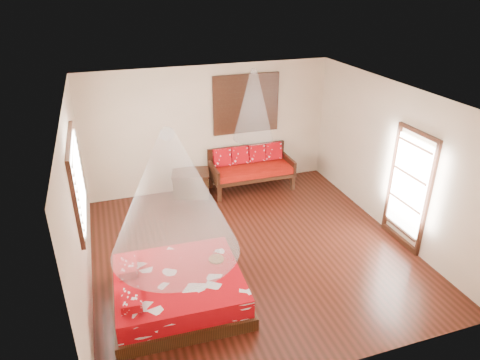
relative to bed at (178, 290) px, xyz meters
The scene contains 10 objects.
room 2.13m from the bed, 32.92° to the left, with size 5.54×5.54×2.84m.
bed is the anchor object (origin of this frame).
daybed 4.10m from the bed, 55.17° to the left, with size 1.86×0.83×0.96m.
storage_chest 3.55m from the bed, 74.43° to the left, with size 0.94×0.77×0.56m.
shutter_panel 4.67m from the bed, 57.66° to the left, with size 1.52×0.06×1.32m.
window_left 2.22m from the bed, 135.89° to the left, with size 0.10×1.74×1.34m.
glazed_door 4.31m from the bed, ahead, with size 0.08×1.02×2.16m.
wine_tray 0.74m from the bed, 17.21° to the left, with size 0.24×0.24×0.19m.
mosquito_net_main 1.60m from the bed, ahead, with size 1.80×1.80×1.80m, color white.
mosquito_net_daybed 4.35m from the bed, 54.06° to the left, with size 0.87×0.87×1.50m, color white.
Camera 1 is at (-2.21, -6.03, 4.48)m, focal length 32.00 mm.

